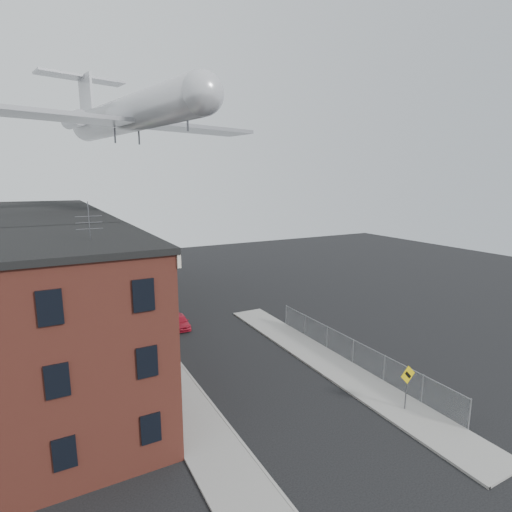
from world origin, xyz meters
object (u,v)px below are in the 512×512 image
(airplane, at_px, (128,115))
(utility_pole, at_px, (134,283))
(car_near, at_px, (180,321))
(car_far, at_px, (140,285))
(warning_sign, at_px, (407,381))
(car_mid, at_px, (162,308))
(street_tree, at_px, (119,273))

(airplane, bearing_deg, utility_pole, -102.47)
(car_near, bearing_deg, car_far, 95.58)
(warning_sign, distance_m, car_near, 20.46)
(utility_pole, distance_m, car_mid, 6.95)
(utility_pole, bearing_deg, street_tree, 88.11)
(car_mid, bearing_deg, street_tree, 118.04)
(utility_pole, bearing_deg, car_far, 76.60)
(warning_sign, relative_size, car_mid, 0.74)
(car_near, bearing_deg, utility_pole, -176.15)
(car_near, distance_m, car_far, 14.04)
(car_far, bearing_deg, car_mid, -92.61)
(car_near, bearing_deg, street_tree, 113.02)
(car_near, xyz_separation_m, car_far, (-0.46, 14.03, 0.09))
(utility_pole, bearing_deg, car_near, 0.13)
(utility_pole, height_order, car_near, utility_pole)
(street_tree, xyz_separation_m, car_mid, (3.08, -5.42, -2.83))
(car_mid, bearing_deg, car_far, 88.79)
(street_tree, height_order, car_near, street_tree)
(warning_sign, bearing_deg, car_mid, 108.32)
(car_far, xyz_separation_m, airplane, (-1.10, -3.88, 19.01))
(warning_sign, relative_size, street_tree, 0.54)
(car_near, bearing_deg, warning_sign, -65.04)
(utility_pole, xyz_separation_m, street_tree, (0.33, 9.92, -1.22))
(warning_sign, bearing_deg, car_near, 111.24)
(street_tree, bearing_deg, utility_pole, -91.89)
(warning_sign, distance_m, car_far, 34.01)
(warning_sign, relative_size, car_near, 0.80)
(street_tree, xyz_separation_m, airplane, (1.92, 0.23, 16.24))
(car_near, distance_m, airplane, 21.68)
(car_mid, distance_m, airplane, 19.92)
(car_far, bearing_deg, street_tree, -129.24)
(car_near, bearing_deg, airplane, 102.42)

